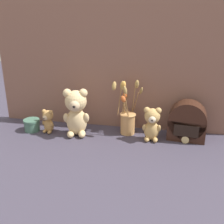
{
  "coord_description": "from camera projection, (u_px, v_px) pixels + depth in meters",
  "views": [
    {
      "loc": [
        0.28,
        -1.44,
        0.72
      ],
      "look_at": [
        0.0,
        0.02,
        0.15
      ],
      "focal_mm": 45.0,
      "sensor_mm": 36.0,
      "label": 1
    }
  ],
  "objects": [
    {
      "name": "vintage_radio",
      "position": [
        187.0,
        123.0,
        1.57
      ],
      "size": [
        0.22,
        0.13,
        0.22
      ],
      "color": "#381E14",
      "rests_on": "ground"
    },
    {
      "name": "teddy_bear_large",
      "position": [
        76.0,
        112.0,
        1.6
      ],
      "size": [
        0.16,
        0.14,
        0.28
      ],
      "color": "#DBBC84",
      "rests_on": "ground"
    },
    {
      "name": "decorative_tin_tall",
      "position": [
        32.0,
        125.0,
        1.7
      ],
      "size": [
        0.1,
        0.1,
        0.07
      ],
      "color": "#47705B",
      "rests_on": "ground"
    },
    {
      "name": "backdrop_wall",
      "position": [
        117.0,
        66.0,
        1.64
      ],
      "size": [
        1.48,
        0.02,
        0.77
      ],
      "color": "#845B4C",
      "rests_on": "ground"
    },
    {
      "name": "flower_vase",
      "position": [
        127.0,
        117.0,
        1.64
      ],
      "size": [
        0.18,
        0.14,
        0.33
      ],
      "color": "tan",
      "rests_on": "ground"
    },
    {
      "name": "teddy_bear_medium",
      "position": [
        152.0,
        123.0,
        1.56
      ],
      "size": [
        0.11,
        0.1,
        0.2
      ],
      "color": "tan",
      "rests_on": "ground"
    },
    {
      "name": "teddy_bear_small",
      "position": [
        48.0,
        121.0,
        1.66
      ],
      "size": [
        0.08,
        0.07,
        0.14
      ],
      "color": "tan",
      "rests_on": "ground"
    },
    {
      "name": "ground_plane",
      "position": [
        111.0,
        137.0,
        1.63
      ],
      "size": [
        4.0,
        4.0,
        0.0
      ],
      "primitive_type": "plane",
      "color": "#3D3847"
    }
  ]
}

